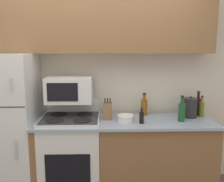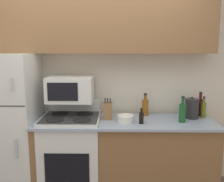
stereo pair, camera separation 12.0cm
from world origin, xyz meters
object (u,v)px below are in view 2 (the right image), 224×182
microwave (70,89)px  bottle_whiskey (145,107)px  bottle_soy_sauce (141,117)px  bowl (126,118)px  refrigerator (8,124)px  kettle (192,108)px  bottle_wine_green (182,112)px  stove (72,153)px  bottle_wine_red (200,106)px  knife_block (108,111)px  bottle_olive_oil (203,109)px

microwave → bottle_whiskey: size_ratio=1.91×
microwave → bottle_soy_sauce: 0.91m
bowl → bottle_whiskey: (0.25, 0.29, 0.07)m
bottle_whiskey → bottle_soy_sauce: (-0.08, -0.34, -0.04)m
refrigerator → kettle: 2.21m
bottle_wine_green → kettle: 0.22m
stove → kettle: 1.54m
stove → bottle_wine_red: 1.68m
knife_block → bowl: (0.21, -0.11, -0.06)m
refrigerator → bottle_olive_oil: (2.35, 0.09, 0.17)m
stove → bottle_wine_red: bearing=7.6°
bowl → kettle: size_ratio=0.73×
bottle_wine_green → bowl: bearing=-179.0°
refrigerator → bottle_whiskey: refrigerator is taller
knife_block → bottle_wine_red: bearing=8.5°
bottle_olive_oil → bottle_wine_red: (-0.01, 0.09, 0.02)m
refrigerator → kettle: bearing=1.8°
bottle_soy_sauce → kettle: kettle is taller
bottle_wine_red → bottle_soy_sauce: (-0.76, -0.34, -0.05)m
bottle_olive_oil → kettle: 0.15m
bottle_whiskey → bottle_soy_sauce: 0.36m
bottle_whiskey → bottle_wine_red: (0.68, -0.00, 0.01)m
stove → kettle: (1.44, 0.10, 0.54)m
bottle_olive_oil → kettle: size_ratio=1.00×
bottle_olive_oil → kettle: kettle is taller
bottle_wine_green → kettle: bearing=46.7°
stove → bottle_wine_green: 1.39m
bottle_wine_green → bottle_whiskey: bearing=144.8°
bowl → bottle_soy_sauce: size_ratio=1.06×
refrigerator → kettle: size_ratio=6.42×
stove → bottle_whiskey: bottle_whiskey is taller
bowl → kettle: 0.82m
knife_block → bottle_whiskey: bearing=20.6°
knife_block → kettle: bearing=3.4°
bottle_soy_sauce → bottle_wine_green: bearing=8.2°
stove → bottle_wine_red: (1.57, 0.21, 0.54)m
bottle_wine_red → bottle_soy_sauce: size_ratio=1.67×
bottle_wine_green → stove: bearing=177.2°
stove → knife_block: bearing=5.3°
stove → kettle: bearing=4.0°
knife_block → bottle_soy_sauce: bearing=-24.2°
stove → bowl: stove is taller
bottle_soy_sauce → microwave: bearing=164.1°
stove → bottle_olive_oil: (1.59, 0.13, 0.52)m
bottle_wine_green → kettle: bottle_wine_green is taller
knife_block → bottle_wine_red: (1.14, 0.17, 0.02)m
bottle_wine_red → kettle: (-0.14, -0.11, 0.00)m
knife_block → bottle_soy_sauce: 0.42m
bottle_whiskey → kettle: 0.55m
refrigerator → bottle_olive_oil: 2.36m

